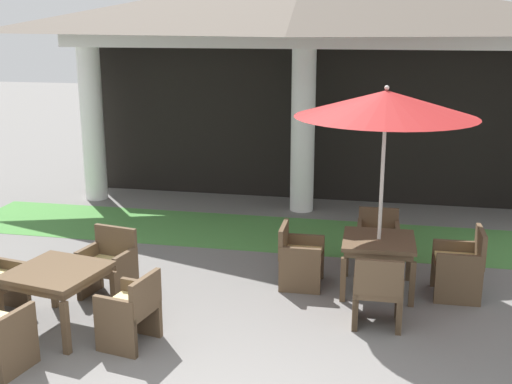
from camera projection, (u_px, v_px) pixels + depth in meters
The scene contains 11 objects.
background_pavilion at pixel (306, 24), 11.25m from camera, with size 9.46×3.15×4.29m.
lawn_strip at pixel (290, 234), 10.64m from camera, with size 11.26×1.84×0.01m, color #47843D.
patio_table_near_foreground at pixel (379, 246), 8.27m from camera, with size 0.93×0.93×0.71m.
patio_umbrella_near_foreground at pixel (386, 106), 7.81m from camera, with size 2.26×2.26×2.68m.
patio_chair_near_foreground_north at pixel (378, 238), 9.31m from camera, with size 0.61×0.52×0.78m.
patio_chair_near_foreground_east at pixel (460, 265), 8.14m from camera, with size 0.59×0.61×0.91m.
patio_chair_near_foreground_west at pixel (299, 257), 8.51m from camera, with size 0.56×0.61×0.83m.
patio_chair_near_foreground_south at pixel (378, 292), 7.35m from camera, with size 0.57×0.52×0.88m.
patio_table_mid_left at pixel (57, 277), 7.22m from camera, with size 1.12×1.12×0.73m.
patio_chair_mid_left_east at pixel (131, 310), 6.92m from camera, with size 0.60×0.66×0.83m.
patio_chair_mid_left_north at pixel (109, 266), 8.15m from camera, with size 0.71×0.60×0.89m.
Camera 1 is at (1.45, -4.35, 3.43)m, focal length 44.87 mm.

